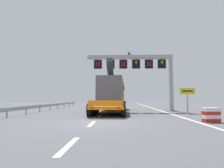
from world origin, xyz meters
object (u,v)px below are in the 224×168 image
Objects in this scene: crash_barrier_striped at (211,115)px; heavy_haul_truck_orange at (113,94)px; exit_sign_yellow at (187,94)px; overhead_lane_gantry at (140,66)px.

heavy_haul_truck_orange is at bearing 121.67° from crash_barrier_striped.
exit_sign_yellow is 7.61m from crash_barrier_striped.
exit_sign_yellow is at bearing 82.09° from crash_barrier_striped.
heavy_haul_truck_orange is (-3.20, -0.36, -3.28)m from overhead_lane_gantry.
crash_barrier_striped is (-1.03, -7.40, -1.43)m from exit_sign_yellow.
exit_sign_yellow is at bearing -38.75° from overhead_lane_gantry.
overhead_lane_gantry reaches higher than crash_barrier_striped.
exit_sign_yellow is (4.30, -3.45, -3.39)m from overhead_lane_gantry.
overhead_lane_gantry is 0.72× the size of heavy_haul_truck_orange.
heavy_haul_truck_orange is 12.42m from crash_barrier_striped.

